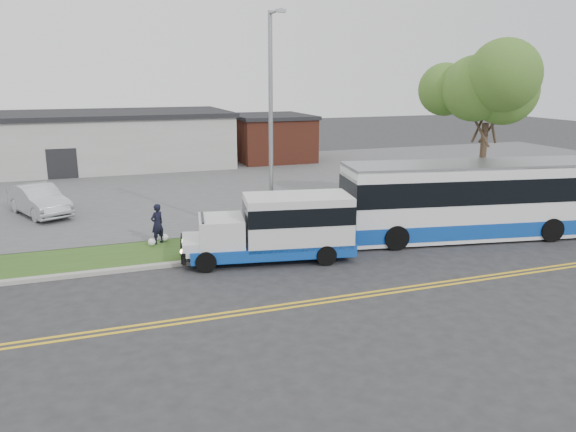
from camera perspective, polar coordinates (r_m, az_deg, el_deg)
name	(u,v)px	position (r m, az deg, el deg)	size (l,w,h in m)	color
ground	(219,271)	(21.26, -7.05, -5.53)	(140.00, 140.00, 0.00)	#28282B
lane_line_north	(246,310)	(17.77, -4.24, -9.48)	(70.00, 0.12, 0.01)	yellow
lane_line_south	(249,313)	(17.51, -3.97, -9.85)	(70.00, 0.12, 0.01)	yellow
curb	(212,260)	(22.25, -7.68, -4.44)	(80.00, 0.30, 0.15)	#9E9B93
verge	(203,248)	(23.94, -8.60, -3.19)	(80.00, 3.30, 0.10)	#314C19
parking_lot	(160,187)	(37.49, -12.85, 2.91)	(80.00, 25.00, 0.10)	#4C4C4F
commercial_building	(63,141)	(46.87, -21.91, 7.07)	(25.40, 10.40, 4.35)	#9E9E99
brick_wing	(271,138)	(48.18, -1.78, 7.97)	(6.30, 7.30, 3.90)	brown
tree_east	(488,95)	(29.05, 19.65, 11.54)	(5.20, 5.20, 8.33)	#3E2B21
streetlight_near	(271,122)	(23.53, -1.71, 9.54)	(0.35, 1.53, 9.50)	gray
shuttle_bus	(281,226)	(21.98, -0.72, -1.01)	(6.95, 3.24, 2.57)	#0E3D9A
transit_bus	(478,200)	(26.47, 18.74, 1.59)	(12.49, 4.83, 3.38)	silver
pedestrian	(157,224)	(24.49, -13.14, -0.78)	(0.63, 0.42, 1.74)	black
parked_car_a	(39,200)	(31.46, -23.96, 1.48)	(1.66, 4.77, 1.57)	#B9BCC1
grocery_bag_left	(152,242)	(24.41, -13.68, -2.59)	(0.32, 0.32, 0.32)	white
grocery_bag_right	(164,238)	(24.95, -12.44, -2.15)	(0.32, 0.32, 0.32)	white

